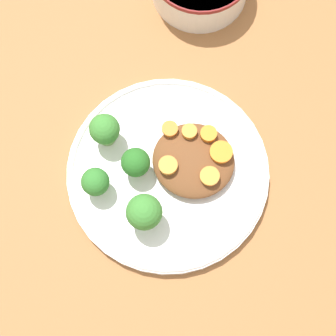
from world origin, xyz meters
TOP-DOWN VIEW (x-y plane):
  - ground_plane at (0.00, 0.00)m, footprint 4.00×4.00m
  - plate at (0.00, 0.00)m, footprint 0.24×0.24m
  - stew_mound at (-0.03, -0.02)m, footprint 0.10×0.09m
  - broccoli_floret_0 at (0.01, 0.06)m, footprint 0.04×0.04m
  - broccoli_floret_1 at (0.07, 0.04)m, footprint 0.03×0.03m
  - broccoli_floret_2 at (0.08, -0.02)m, footprint 0.04×0.04m
  - broccoli_floret_3 at (0.04, 0.01)m, footprint 0.03×0.03m
  - carrot_slice_0 at (-0.06, -0.03)m, footprint 0.03×0.03m
  - carrot_slice_1 at (-0.01, -0.05)m, footprint 0.02×0.02m
  - carrot_slice_2 at (-0.00, -0.00)m, footprint 0.02×0.02m
  - carrot_slice_3 at (-0.05, 0.00)m, footprint 0.02×0.02m
  - carrot_slice_4 at (-0.04, -0.05)m, footprint 0.02×0.02m
  - carrot_slice_5 at (0.01, -0.04)m, footprint 0.02×0.02m

SIDE VIEW (x-z plane):
  - ground_plane at x=0.00m, z-range 0.00..0.00m
  - plate at x=0.00m, z-range 0.00..0.02m
  - stew_mound at x=-0.03m, z-range 0.01..0.04m
  - carrot_slice_5 at x=0.01m, z-range 0.04..0.04m
  - carrot_slice_3 at x=-0.05m, z-range 0.04..0.04m
  - carrot_slice_0 at x=-0.06m, z-range 0.04..0.04m
  - carrot_slice_2 at x=0.00m, z-range 0.04..0.04m
  - carrot_slice_4 at x=-0.04m, z-range 0.04..0.04m
  - carrot_slice_1 at x=-0.01m, z-range 0.04..0.04m
  - broccoli_floret_1 at x=0.07m, z-range 0.02..0.06m
  - broccoli_floret_3 at x=0.04m, z-range 0.02..0.07m
  - broccoli_floret_2 at x=0.08m, z-range 0.02..0.07m
  - broccoli_floret_0 at x=0.01m, z-range 0.02..0.08m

